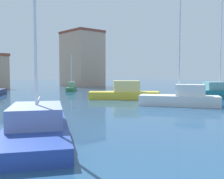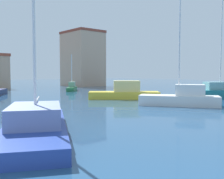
{
  "view_description": "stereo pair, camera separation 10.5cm",
  "coord_description": "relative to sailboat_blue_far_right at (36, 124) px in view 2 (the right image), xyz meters",
  "views": [
    {
      "loc": [
        0.57,
        -3.73,
        2.8
      ],
      "look_at": [
        17.82,
        15.93,
        1.12
      ],
      "focal_mm": 41.64,
      "sensor_mm": 36.0,
      "label": 1
    },
    {
      "loc": [
        0.65,
        -3.8,
        2.8
      ],
      "look_at": [
        17.82,
        15.93,
        1.12
      ],
      "focal_mm": 41.64,
      "sensor_mm": 36.0,
      "label": 2
    }
  ],
  "objects": [
    {
      "name": "waterfront_apartments",
      "position": [
        27.27,
        35.89,
        5.32
      ],
      "size": [
        6.48,
        8.46,
        11.72
      ],
      "color": "tan",
      "rests_on": "ground"
    },
    {
      "name": "sailboat_blue_far_right",
      "position": [
        0.0,
        0.0,
        0.0
      ],
      "size": [
        6.32,
        8.75,
        9.91
      ],
      "color": "#233D93",
      "rests_on": "water"
    },
    {
      "name": "sailboat_white_behind_lamppost",
      "position": [
        14.02,
        2.0,
        0.12
      ],
      "size": [
        5.33,
        6.6,
        9.62
      ],
      "color": "white",
      "rests_on": "water"
    },
    {
      "name": "sailboat_teal_mid_harbor",
      "position": [
        23.46,
        3.32,
        0.08
      ],
      "size": [
        8.53,
        7.44,
        13.66
      ],
      "color": "#1E707A",
      "rests_on": "water"
    },
    {
      "name": "water",
      "position": [
        9.46,
        13.03,
        -0.54
      ],
      "size": [
        160.0,
        160.0,
        0.0
      ],
      "primitive_type": "plane",
      "color": "navy",
      "rests_on": "ground"
    },
    {
      "name": "motorboat_yellow_distant_east",
      "position": [
        14.49,
        9.4,
        0.13
      ],
      "size": [
        7.04,
        6.47,
        1.96
      ],
      "color": "gold",
      "rests_on": "water"
    },
    {
      "name": "sailboat_green_distant_north",
      "position": [
        16.98,
        23.94,
        -0.0
      ],
      "size": [
        3.69,
        4.09,
        5.66
      ],
      "color": "#28703D",
      "rests_on": "water"
    }
  ]
}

